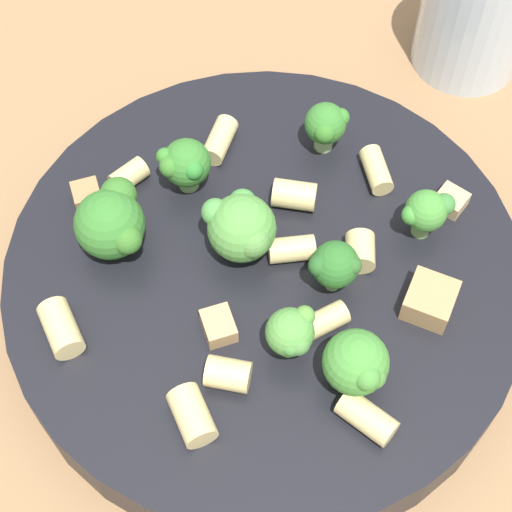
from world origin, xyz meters
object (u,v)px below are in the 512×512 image
at_px(rigatoni_3, 218,374).
at_px(rigatoni_5, 182,415).
at_px(broccoli_floret_1, 326,265).
at_px(pasta_bowl, 256,279).
at_px(rigatoni_6, 351,251).
at_px(rigatoni_8, 211,140).
at_px(broccoli_floret_2, 282,333).
at_px(chicken_chunk_3, 79,196).
at_px(rigatoni_1, 283,249).
at_px(broccoli_floret_0, 102,222).
at_px(drinking_glass, 467,17).
at_px(broccoli_floret_3, 232,227).
at_px(chicken_chunk_1, 421,300).
at_px(rigatoni_2, 315,321).
at_px(rigatoni_7, 368,170).
at_px(broccoli_floret_4, 176,164).
at_px(broccoli_floret_7, 347,364).
at_px(chicken_chunk_0, 442,201).
at_px(rigatoni_0, 120,175).
at_px(rigatoni_9, 357,417).
at_px(chicken_chunk_2, 209,326).
at_px(broccoli_floret_5, 417,211).
at_px(rigatoni_4, 52,328).
at_px(broccoli_floret_6, 318,125).
at_px(rigatoni_10, 286,195).

distance_m(rigatoni_3, rigatoni_5, 0.03).
bearing_deg(broccoli_floret_1, pasta_bowl, 71.60).
xyz_separation_m(rigatoni_6, rigatoni_8, (0.08, 0.08, -0.00)).
distance_m(broccoli_floret_2, chicken_chunk_3, 0.15).
relative_size(pasta_bowl, rigatoni_1, 11.39).
xyz_separation_m(broccoli_floret_0, drinking_glass, (0.19, -0.22, -0.02)).
bearing_deg(rigatoni_3, broccoli_floret_3, -3.47).
xyz_separation_m(pasta_bowl, chicken_chunk_1, (-0.02, -0.09, 0.02)).
bearing_deg(broccoli_floret_2, rigatoni_3, 117.68).
xyz_separation_m(pasta_bowl, rigatoni_2, (-0.04, -0.03, 0.02)).
bearing_deg(broccoli_floret_2, rigatoni_7, -23.67).
xyz_separation_m(broccoli_floret_4, broccoli_floret_7, (-0.12, -0.09, 0.00)).
height_order(rigatoni_2, rigatoni_8, same).
xyz_separation_m(rigatoni_2, chicken_chunk_0, (0.08, -0.08, -0.00)).
relative_size(rigatoni_1, rigatoni_6, 1.28).
height_order(rigatoni_0, rigatoni_9, rigatoni_9).
xyz_separation_m(rigatoni_8, chicken_chunk_2, (-0.12, -0.00, -0.00)).
height_order(rigatoni_7, rigatoni_9, rigatoni_9).
xyz_separation_m(pasta_bowl, rigatoni_8, (0.08, 0.03, 0.02)).
distance_m(broccoli_floret_0, broccoli_floret_7, 0.15).
distance_m(broccoli_floret_5, rigatoni_4, 0.21).
xyz_separation_m(broccoli_floret_2, broccoli_floret_7, (-0.02, -0.03, 0.00)).
relative_size(broccoli_floret_6, rigatoni_10, 1.38).
distance_m(broccoli_floret_3, rigatoni_1, 0.03).
bearing_deg(rigatoni_0, chicken_chunk_0, -93.98).
relative_size(pasta_bowl, rigatoni_5, 10.43).
height_order(rigatoni_1, rigatoni_5, rigatoni_5).
distance_m(rigatoni_2, rigatoni_10, 0.08).
bearing_deg(chicken_chunk_3, drinking_glass, -57.14).
distance_m(rigatoni_4, rigatoni_9, 0.17).
xyz_separation_m(pasta_bowl, rigatoni_1, (0.01, -0.01, 0.02)).
relative_size(broccoli_floret_6, rigatoni_1, 1.32).
xyz_separation_m(broccoli_floret_6, broccoli_floret_7, (-0.15, -0.01, 0.00)).
bearing_deg(rigatoni_2, broccoli_floret_1, -12.48).
relative_size(pasta_bowl, rigatoni_2, 11.71).
bearing_deg(chicken_chunk_1, broccoli_floret_6, 26.35).
xyz_separation_m(broccoli_floret_4, rigatoni_10, (-0.01, -0.06, -0.01)).
distance_m(broccoli_floret_3, broccoli_floret_5, 0.10).
distance_m(broccoli_floret_0, rigatoni_10, 0.11).
xyz_separation_m(rigatoni_2, drinking_glass, (0.24, -0.11, -0.01)).
xyz_separation_m(broccoli_floret_0, rigatoni_1, (-0.01, -0.10, -0.02)).
height_order(broccoli_floret_0, drinking_glass, drinking_glass).
distance_m(rigatoni_1, drinking_glass, 0.23).
xyz_separation_m(rigatoni_6, chicken_chunk_2, (-0.05, 0.08, -0.00)).
distance_m(rigatoni_8, chicken_chunk_1, 0.16).
height_order(rigatoni_7, rigatoni_10, rigatoni_10).
bearing_deg(chicken_chunk_1, chicken_chunk_2, 98.27).
relative_size(broccoli_floret_3, chicken_chunk_1, 1.61).
xyz_separation_m(rigatoni_3, rigatoni_8, (0.15, 0.01, -0.00)).
bearing_deg(rigatoni_5, rigatoni_4, 56.88).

